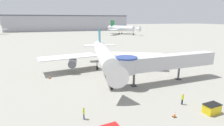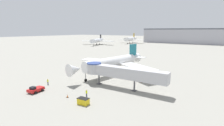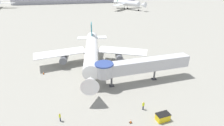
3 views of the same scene
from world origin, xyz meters
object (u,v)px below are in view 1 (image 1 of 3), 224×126
(traffic_cone_apron_front, at_px, (175,115))
(jet_bridge, at_px, (162,62))
(ground_crew_marshaller, at_px, (183,98))
(main_airplane, at_px, (104,55))
(traffic_cone_port_wing, at_px, (50,77))
(background_jet_green_tail, at_px, (122,28))
(traffic_cone_starboard_wing, at_px, (154,69))
(service_container_yellow, at_px, (212,108))
(ground_crew_wing_walker, at_px, (84,112))

(traffic_cone_apron_front, bearing_deg, jet_bridge, 64.53)
(traffic_cone_apron_front, xyz_separation_m, ground_crew_marshaller, (3.43, 2.72, 0.66))
(main_airplane, relative_size, traffic_cone_apron_front, 41.56)
(traffic_cone_port_wing, xyz_separation_m, ground_crew_marshaller, (19.90, -19.29, 0.68))
(background_jet_green_tail, bearing_deg, traffic_cone_starboard_wing, -138.99)
(traffic_cone_apron_front, bearing_deg, main_airplane, 98.26)
(background_jet_green_tail, bearing_deg, traffic_cone_port_wing, -150.97)
(jet_bridge, bearing_deg, service_container_yellow, -93.99)
(traffic_cone_starboard_wing, bearing_deg, ground_crew_marshaller, -108.19)
(ground_crew_marshaller, xyz_separation_m, background_jet_green_tail, (38.65, 124.77, 4.15))
(main_airplane, distance_m, ground_crew_marshaller, 22.09)
(jet_bridge, xyz_separation_m, ground_crew_marshaller, (-2.52, -9.76, -3.31))
(main_airplane, distance_m, traffic_cone_starboard_wing, 13.55)
(traffic_cone_starboard_wing, bearing_deg, traffic_cone_apron_front, -114.40)
(traffic_cone_apron_front, distance_m, traffic_cone_port_wing, 27.49)
(traffic_cone_apron_front, relative_size, traffic_cone_starboard_wing, 0.99)
(traffic_cone_starboard_wing, xyz_separation_m, ground_crew_marshaller, (-5.77, -17.56, 0.66))
(service_container_yellow, bearing_deg, traffic_cone_starboard_wing, 80.41)
(traffic_cone_apron_front, relative_size, ground_crew_wing_walker, 0.45)
(main_airplane, bearing_deg, ground_crew_marshaller, -63.10)
(jet_bridge, distance_m, background_jet_green_tail, 120.55)
(main_airplane, relative_size, ground_crew_marshaller, 18.18)
(traffic_cone_port_wing, bearing_deg, jet_bridge, -23.02)
(main_airplane, bearing_deg, traffic_cone_apron_front, -73.06)
(service_container_yellow, xyz_separation_m, traffic_cone_port_wing, (-22.13, 22.69, -0.33))
(traffic_cone_starboard_wing, height_order, traffic_cone_port_wing, traffic_cone_starboard_wing)
(ground_crew_marshaller, bearing_deg, ground_crew_wing_walker, -12.08)
(jet_bridge, xyz_separation_m, traffic_cone_apron_front, (-5.94, -12.48, -3.97))
(service_container_yellow, bearing_deg, main_airplane, 110.56)
(ground_crew_marshaller, relative_size, background_jet_green_tail, 0.06)
(traffic_cone_apron_front, distance_m, ground_crew_marshaller, 4.42)
(ground_crew_marshaller, bearing_deg, jet_bridge, -114.30)
(jet_bridge, xyz_separation_m, background_jet_green_tail, (36.13, 115.00, 0.84))
(traffic_cone_starboard_wing, height_order, ground_crew_wing_walker, ground_crew_wing_walker)
(traffic_cone_apron_front, relative_size, ground_crew_marshaller, 0.44)
(jet_bridge, relative_size, background_jet_green_tail, 0.76)
(jet_bridge, distance_m, ground_crew_marshaller, 10.61)
(traffic_cone_port_wing, distance_m, ground_crew_marshaller, 27.72)
(ground_crew_marshaller, height_order, background_jet_green_tail, background_jet_green_tail)
(jet_bridge, relative_size, ground_crew_wing_walker, 13.40)
(traffic_cone_starboard_wing, bearing_deg, service_container_yellow, -99.59)
(traffic_cone_starboard_wing, distance_m, traffic_cone_port_wing, 25.73)
(traffic_cone_port_wing, height_order, ground_crew_wing_walker, ground_crew_wing_walker)
(main_airplane, bearing_deg, jet_bridge, -40.95)
(traffic_cone_apron_front, xyz_separation_m, ground_crew_wing_walker, (-11.80, 3.31, 0.63))
(service_container_yellow, relative_size, ground_crew_marshaller, 1.42)
(service_container_yellow, xyz_separation_m, ground_crew_marshaller, (-2.23, 3.40, 0.36))
(traffic_cone_starboard_wing, bearing_deg, main_airplane, 165.75)
(main_airplane, height_order, jet_bridge, main_airplane)
(service_container_yellow, distance_m, traffic_cone_apron_front, 5.70)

